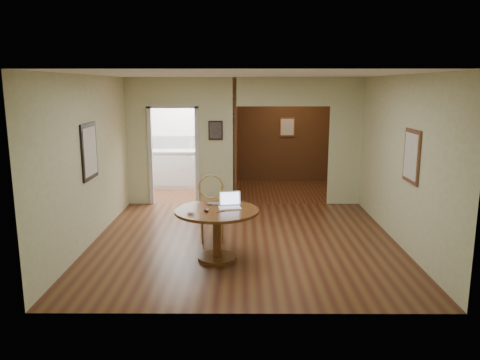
{
  "coord_description": "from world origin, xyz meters",
  "views": [
    {
      "loc": [
        -0.04,
        -7.38,
        2.54
      ],
      "look_at": [
        -0.07,
        -0.2,
        1.08
      ],
      "focal_mm": 35.0,
      "sensor_mm": 36.0,
      "label": 1
    }
  ],
  "objects_px": {
    "dining_table": "(217,223)",
    "open_laptop": "(230,203)",
    "chair": "(211,204)",
    "closed_laptop": "(216,204)"
  },
  "relations": [
    {
      "from": "dining_table",
      "to": "closed_laptop",
      "type": "relative_size",
      "value": 4.17
    },
    {
      "from": "open_laptop",
      "to": "closed_laptop",
      "type": "xyz_separation_m",
      "value": [
        -0.2,
        0.12,
        -0.05
      ]
    },
    {
      "from": "dining_table",
      "to": "chair",
      "type": "bearing_deg",
      "value": 98.4
    },
    {
      "from": "dining_table",
      "to": "open_laptop",
      "type": "relative_size",
      "value": 3.45
    },
    {
      "from": "chair",
      "to": "dining_table",
      "type": "bearing_deg",
      "value": -89.05
    },
    {
      "from": "chair",
      "to": "open_laptop",
      "type": "relative_size",
      "value": 3.05
    },
    {
      "from": "open_laptop",
      "to": "closed_laptop",
      "type": "height_order",
      "value": "open_laptop"
    },
    {
      "from": "chair",
      "to": "open_laptop",
      "type": "distance_m",
      "value": 0.91
    },
    {
      "from": "chair",
      "to": "open_laptop",
      "type": "bearing_deg",
      "value": -75.68
    },
    {
      "from": "dining_table",
      "to": "chair",
      "type": "distance_m",
      "value": 0.96
    }
  ]
}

